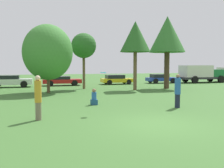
# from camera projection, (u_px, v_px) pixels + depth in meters

# --- Properties ---
(ground_plane) EXTENTS (120.00, 120.00, 0.00)m
(ground_plane) POSITION_uv_depth(u_px,v_px,m) (157.00, 124.00, 10.02)
(ground_plane) COLOR #3D6B2D
(person_thrower) EXTENTS (0.29, 0.29, 1.93)m
(person_thrower) POSITION_uv_depth(u_px,v_px,m) (38.00, 97.00, 10.73)
(person_thrower) COLOR #726651
(person_thrower) RESTS_ON ground
(person_catcher) EXTENTS (0.33, 0.33, 1.86)m
(person_catcher) POSITION_uv_depth(u_px,v_px,m) (178.00, 91.00, 13.93)
(person_catcher) COLOR #191E33
(person_catcher) RESTS_ON ground
(frisbee) EXTENTS (0.30, 0.30, 0.05)m
(frisbee) POSITION_uv_depth(u_px,v_px,m) (103.00, 73.00, 12.28)
(frisbee) COLOR #19B2D8
(bystander_sitting) EXTENTS (0.39, 0.32, 0.98)m
(bystander_sitting) POSITION_uv_depth(u_px,v_px,m) (94.00, 98.00, 14.98)
(bystander_sitting) COLOR navy
(bystander_sitting) RESTS_ON ground
(tree_1) EXTENTS (4.22, 4.22, 5.84)m
(tree_1) POSITION_uv_depth(u_px,v_px,m) (48.00, 52.00, 21.39)
(tree_1) COLOR brown
(tree_1) RESTS_ON ground
(tree_2) EXTENTS (2.49, 2.49, 5.58)m
(tree_2) POSITION_uv_depth(u_px,v_px,m) (84.00, 46.00, 24.99)
(tree_2) COLOR brown
(tree_2) RESTS_ON ground
(tree_3) EXTENTS (2.90, 2.90, 6.55)m
(tree_3) POSITION_uv_depth(u_px,v_px,m) (135.00, 37.00, 23.77)
(tree_3) COLOR brown
(tree_3) RESTS_ON ground
(tree_4) EXTENTS (3.61, 3.61, 7.31)m
(tree_4) POSITION_uv_depth(u_px,v_px,m) (167.00, 35.00, 25.29)
(tree_4) COLOR #473323
(tree_4) RESTS_ON ground
(parked_car_white) EXTENTS (4.52, 1.99, 1.30)m
(parked_car_white) POSITION_uv_depth(u_px,v_px,m) (10.00, 81.00, 27.10)
(parked_car_white) COLOR silver
(parked_car_white) RESTS_ON ground
(parked_car_red) EXTENTS (4.51, 2.01, 1.09)m
(parked_car_red) POSITION_uv_depth(u_px,v_px,m) (61.00, 80.00, 29.47)
(parked_car_red) COLOR red
(parked_car_red) RESTS_ON ground
(parked_car_yellow) EXTENTS (4.08, 2.06, 1.18)m
(parked_car_yellow) POSITION_uv_depth(u_px,v_px,m) (117.00, 79.00, 31.62)
(parked_car_yellow) COLOR gold
(parked_car_yellow) RESTS_ON ground
(parked_car_blue) EXTENTS (4.07, 1.94, 1.20)m
(parked_car_blue) POSITION_uv_depth(u_px,v_px,m) (161.00, 78.00, 33.59)
(parked_car_blue) COLOR #1E389E
(parked_car_blue) RESTS_ON ground
(delivery_truck_green) EXTENTS (6.69, 2.77, 2.38)m
(delivery_truck_green) POSITION_uv_depth(u_px,v_px,m) (201.00, 73.00, 34.84)
(delivery_truck_green) COLOR #2D2D33
(delivery_truck_green) RESTS_ON ground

